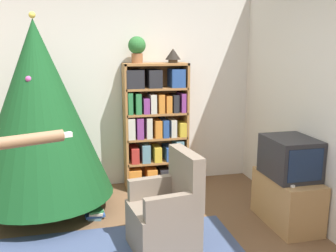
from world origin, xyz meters
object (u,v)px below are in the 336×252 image
at_px(bookshelf, 155,127).
at_px(potted_plant, 137,48).
at_px(table_lamp, 173,55).
at_px(television, 290,157).
at_px(christmas_tree, 39,111).
at_px(armchair, 167,215).

bearing_deg(bookshelf, potted_plant, 177.54).
distance_m(potted_plant, table_lamp, 0.47).
xyz_separation_m(television, table_lamp, (-0.89, 1.41, 1.01)).
bearing_deg(television, potted_plant, 133.84).
height_order(bookshelf, table_lamp, table_lamp).
relative_size(christmas_tree, table_lamp, 10.98).
relative_size(christmas_tree, potted_plant, 6.68).
relative_size(potted_plant, table_lamp, 1.64).
relative_size(television, christmas_tree, 0.26).
xyz_separation_m(christmas_tree, potted_plant, (1.15, 0.52, 0.66)).
distance_m(television, armchair, 1.42).
relative_size(bookshelf, television, 2.92).
bearing_deg(bookshelf, television, -51.04).
height_order(christmas_tree, potted_plant, christmas_tree).
xyz_separation_m(christmas_tree, armchair, (1.16, -1.07, -0.85)).
height_order(television, potted_plant, potted_plant).
distance_m(christmas_tree, potted_plant, 1.43).
bearing_deg(armchair, table_lamp, 156.06).
distance_m(christmas_tree, armchair, 1.79).
relative_size(bookshelf, table_lamp, 8.20).
bearing_deg(potted_plant, bookshelf, -2.46).
xyz_separation_m(bookshelf, television, (1.13, -1.40, -0.09)).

